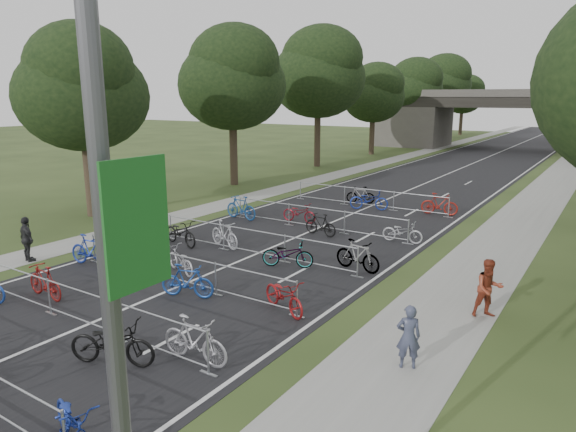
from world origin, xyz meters
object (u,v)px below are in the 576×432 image
at_px(pedestrian_b, 489,289).
at_px(pedestrian_a, 408,337).
at_px(lamppost, 115,319).
at_px(pedestrian_c, 27,239).
at_px(overpass_bridge, 508,120).

bearing_deg(pedestrian_b, pedestrian_a, -139.39).
bearing_deg(lamppost, pedestrian_c, 153.16).
relative_size(lamppost, pedestrian_c, 4.66).
xyz_separation_m(pedestrian_a, pedestrian_c, (-15.10, -0.33, 0.10)).
xyz_separation_m(pedestrian_b, pedestrian_c, (-16.00, -4.34, 0.02)).
xyz_separation_m(overpass_bridge, lamppost, (8.33, -63.00, 0.75)).
bearing_deg(pedestrian_c, lamppost, 162.88).
distance_m(lamppost, pedestrian_a, 8.72).
relative_size(overpass_bridge, pedestrian_b, 18.03).
distance_m(overpass_bridge, pedestrian_b, 51.89).
distance_m(pedestrian_a, pedestrian_b, 4.11).
bearing_deg(pedestrian_a, lamppost, 62.39).
xyz_separation_m(overpass_bridge, pedestrian_c, (-6.80, -55.34, -2.65)).
height_order(pedestrian_b, pedestrian_c, pedestrian_c).
relative_size(overpass_bridge, pedestrian_a, 19.88).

